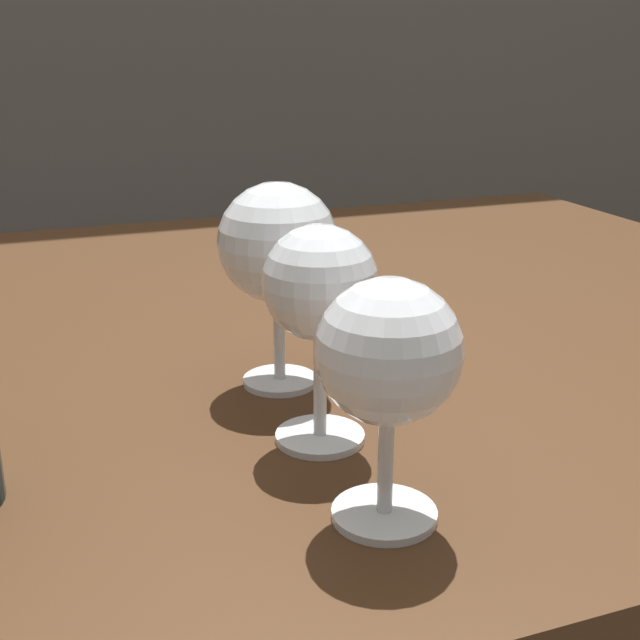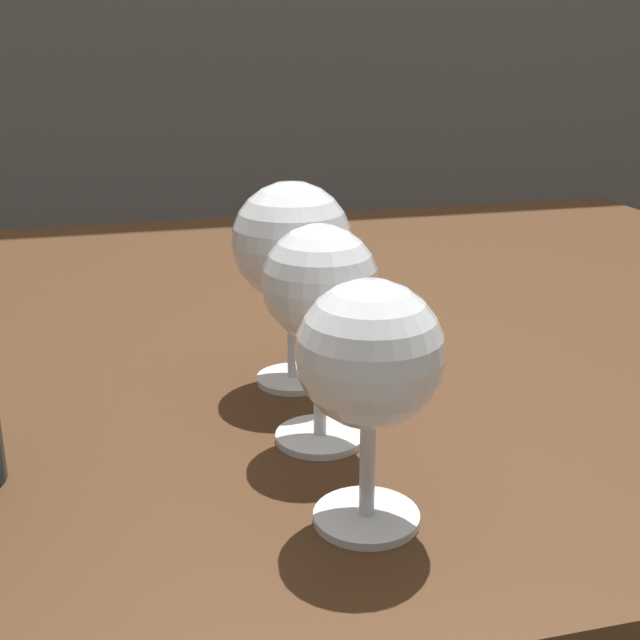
% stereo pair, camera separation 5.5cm
% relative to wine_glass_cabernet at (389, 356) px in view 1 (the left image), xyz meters
% --- Properties ---
extents(dining_table, '(1.45, 0.96, 0.71)m').
position_rel_wine_glass_cabernet_xyz_m(dining_table, '(-0.04, 0.36, -0.18)').
color(dining_table, '#472B16').
rests_on(dining_table, ground_plane).
extents(wine_glass_cabernet, '(0.08, 0.08, 0.14)m').
position_rel_wine_glass_cabernet_xyz_m(wine_glass_cabernet, '(0.00, 0.00, 0.00)').
color(wine_glass_cabernet, white).
rests_on(wine_glass_cabernet, dining_table).
extents(wine_glass_merlot, '(0.08, 0.08, 0.15)m').
position_rel_wine_glass_cabernet_xyz_m(wine_glass_merlot, '(-0.00, 0.10, 0.01)').
color(wine_glass_merlot, white).
rests_on(wine_glass_merlot, dining_table).
extents(wine_glass_pinot, '(0.09, 0.09, 0.16)m').
position_rel_wine_glass_cabernet_xyz_m(wine_glass_pinot, '(0.00, 0.21, 0.01)').
color(wine_glass_pinot, white).
rests_on(wine_glass_pinot, dining_table).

